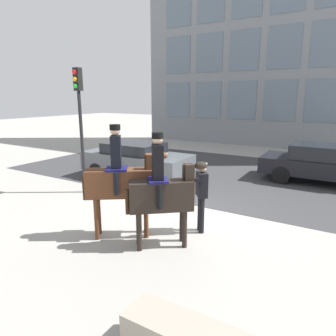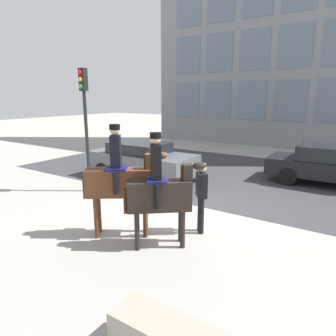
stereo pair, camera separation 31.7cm
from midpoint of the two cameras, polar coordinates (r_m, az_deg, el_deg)
ground_plane at (r=8.87m, az=4.68°, el=-8.14°), size 80.00×80.00×0.00m
road_surface at (r=13.05m, az=14.73°, el=-1.45°), size 19.42×8.50×0.01m
mounted_horse_lead at (r=7.00m, az=-7.58°, el=-2.22°), size 1.72×1.35×2.66m
mounted_horse_companion at (r=6.46m, az=-0.00°, el=-4.48°), size 1.52×1.32×2.54m
pedestrian_bystander at (r=7.24m, az=7.51°, el=-4.74°), size 0.68×0.82×1.71m
street_car_near_lane at (r=12.13m, az=-4.30°, el=1.64°), size 4.40×1.94×1.47m
street_car_far_lane at (r=12.78m, az=29.65°, el=0.46°), size 4.66×1.97×1.48m
traffic_light at (r=10.46m, az=-14.72°, el=10.40°), size 0.24×0.29×4.16m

